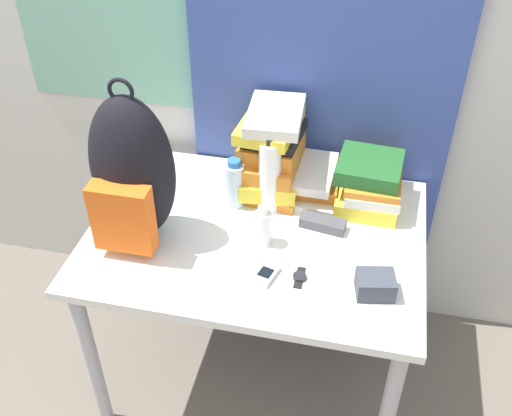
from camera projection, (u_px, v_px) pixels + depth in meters
name	position (u px, v px, depth m)	size (l,w,h in m)	color
wall_back	(286.00, 22.00, 2.01)	(6.00, 0.06, 2.50)	beige
curtain_blue	(325.00, 31.00, 1.95)	(0.93, 0.04, 2.50)	#384C93
desk	(256.00, 252.00, 2.02)	(1.09, 0.80, 0.73)	silver
backpack	(132.00, 174.00, 1.81)	(0.27, 0.24, 0.55)	black
book_stack_left	(272.00, 153.00, 2.06)	(0.24, 0.30, 0.32)	orange
book_stack_center	(313.00, 181.00, 2.10)	(0.20, 0.28, 0.10)	silver
book_stack_right	(371.00, 182.00, 2.05)	(0.23, 0.28, 0.17)	yellow
water_bottle	(235.00, 184.00, 2.03)	(0.07, 0.07, 0.18)	silver
sports_bottle	(270.00, 175.00, 1.98)	(0.07, 0.07, 0.28)	white
sunscreen_bottle	(263.00, 227.00, 1.88)	(0.05, 0.05, 0.14)	white
cell_phone	(266.00, 274.00, 1.80)	(0.08, 0.11, 0.02)	#B7BCC6
sunglasses_case	(323.00, 223.00, 1.97)	(0.16, 0.08, 0.04)	#47474C
camera_pouch	(375.00, 285.00, 1.73)	(0.12, 0.11, 0.07)	#383D47
wristwatch	(300.00, 277.00, 1.79)	(0.04, 0.09, 0.01)	black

